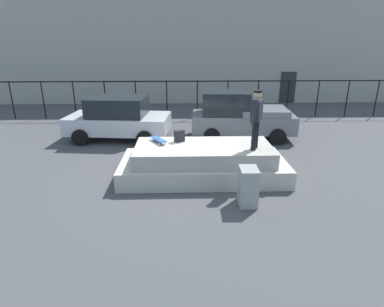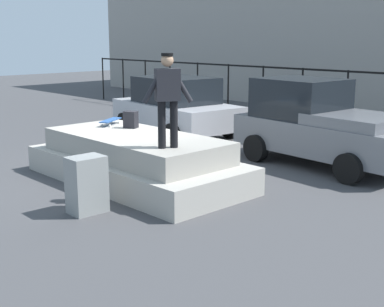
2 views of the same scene
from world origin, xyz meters
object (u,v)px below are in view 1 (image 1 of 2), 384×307
at_px(skateboarder, 256,116).
at_px(skateboard, 158,139).
at_px(car_silver_sedan_near, 119,118).
at_px(backpack, 179,136).
at_px(car_grey_pickup_mid, 239,116).
at_px(utility_box, 248,187).

distance_m(skateboarder, skateboard, 2.99).
height_order(skateboarder, car_silver_sedan_near, skateboarder).
xyz_separation_m(backpack, car_grey_pickup_mid, (2.45, 3.53, -0.20)).
height_order(skateboarder, skateboard, skateboarder).
bearing_deg(skateboard, skateboarder, -14.19).
bearing_deg(utility_box, car_grey_pickup_mid, 84.04).
bearing_deg(car_silver_sedan_near, utility_box, -53.88).
height_order(backpack, car_grey_pickup_mid, car_grey_pickup_mid).
distance_m(car_silver_sedan_near, utility_box, 7.20).
distance_m(skateboarder, car_silver_sedan_near, 6.48).
xyz_separation_m(skateboard, backpack, (0.64, 0.09, 0.08)).
xyz_separation_m(skateboarder, backpack, (-2.14, 0.79, -0.78)).
distance_m(backpack, utility_box, 2.89).
relative_size(car_silver_sedan_near, utility_box, 4.44).
bearing_deg(skateboard, car_silver_sedan_near, 117.34).
xyz_separation_m(skateboard, utility_box, (2.34, -2.14, -0.59)).
height_order(skateboarder, utility_box, skateboarder).
relative_size(skateboarder, car_silver_sedan_near, 0.39).
relative_size(skateboarder, car_grey_pickup_mid, 0.39).
distance_m(skateboarder, utility_box, 2.09).
xyz_separation_m(skateboarder, car_silver_sedan_near, (-4.67, 4.37, -1.05)).
relative_size(backpack, car_grey_pickup_mid, 0.09).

